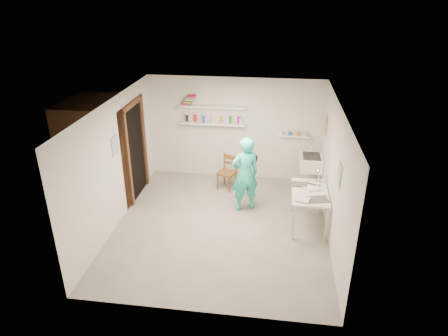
# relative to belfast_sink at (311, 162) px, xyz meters

# --- Properties ---
(floor) EXTENTS (4.00, 4.50, 0.02)m
(floor) POSITION_rel_belfast_sink_xyz_m (-1.75, -1.70, -0.71)
(floor) COLOR slate
(floor) RESTS_ON ground
(ceiling) EXTENTS (4.00, 4.50, 0.02)m
(ceiling) POSITION_rel_belfast_sink_xyz_m (-1.75, -1.70, 1.71)
(ceiling) COLOR silver
(ceiling) RESTS_ON wall_back
(wall_back) EXTENTS (4.00, 0.02, 2.40)m
(wall_back) POSITION_rel_belfast_sink_xyz_m (-1.75, 0.56, 0.50)
(wall_back) COLOR silver
(wall_back) RESTS_ON ground
(wall_front) EXTENTS (4.00, 0.02, 2.40)m
(wall_front) POSITION_rel_belfast_sink_xyz_m (-1.75, -3.96, 0.50)
(wall_front) COLOR silver
(wall_front) RESTS_ON ground
(wall_left) EXTENTS (0.02, 4.50, 2.40)m
(wall_left) POSITION_rel_belfast_sink_xyz_m (-3.76, -1.70, 0.50)
(wall_left) COLOR silver
(wall_left) RESTS_ON ground
(wall_right) EXTENTS (0.02, 4.50, 2.40)m
(wall_right) POSITION_rel_belfast_sink_xyz_m (0.26, -1.70, 0.50)
(wall_right) COLOR silver
(wall_right) RESTS_ON ground
(doorway_recess) EXTENTS (0.02, 0.90, 2.00)m
(doorway_recess) POSITION_rel_belfast_sink_xyz_m (-3.74, -0.65, 0.30)
(doorway_recess) COLOR black
(doorway_recess) RESTS_ON wall_left
(corridor_box) EXTENTS (1.40, 1.50, 2.10)m
(corridor_box) POSITION_rel_belfast_sink_xyz_m (-4.45, -0.65, 0.35)
(corridor_box) COLOR brown
(corridor_box) RESTS_ON ground
(door_lintel) EXTENTS (0.06, 1.05, 0.10)m
(door_lintel) POSITION_rel_belfast_sink_xyz_m (-3.72, -0.65, 1.35)
(door_lintel) COLOR brown
(door_lintel) RESTS_ON wall_left
(door_jamb_near) EXTENTS (0.06, 0.10, 2.00)m
(door_jamb_near) POSITION_rel_belfast_sink_xyz_m (-3.72, -1.15, 0.30)
(door_jamb_near) COLOR brown
(door_jamb_near) RESTS_ON ground
(door_jamb_far) EXTENTS (0.06, 0.10, 2.00)m
(door_jamb_far) POSITION_rel_belfast_sink_xyz_m (-3.72, -0.15, 0.30)
(door_jamb_far) COLOR brown
(door_jamb_far) RESTS_ON ground
(shelf_lower) EXTENTS (1.50, 0.22, 0.03)m
(shelf_lower) POSITION_rel_belfast_sink_xyz_m (-2.25, 0.43, 0.65)
(shelf_lower) COLOR white
(shelf_lower) RESTS_ON wall_back
(shelf_upper) EXTENTS (1.50, 0.22, 0.03)m
(shelf_upper) POSITION_rel_belfast_sink_xyz_m (-2.25, 0.43, 1.05)
(shelf_upper) COLOR white
(shelf_upper) RESTS_ON wall_back
(ledge_shelf) EXTENTS (0.70, 0.14, 0.03)m
(ledge_shelf) POSITION_rel_belfast_sink_xyz_m (-0.40, 0.47, 0.42)
(ledge_shelf) COLOR white
(ledge_shelf) RESTS_ON wall_back
(poster_left) EXTENTS (0.01, 0.28, 0.36)m
(poster_left) POSITION_rel_belfast_sink_xyz_m (-3.74, -1.65, 0.85)
(poster_left) COLOR #334C7F
(poster_left) RESTS_ON wall_left
(poster_right_a) EXTENTS (0.01, 0.34, 0.42)m
(poster_right_a) POSITION_rel_belfast_sink_xyz_m (0.24, 0.10, 0.85)
(poster_right_a) COLOR #995933
(poster_right_a) RESTS_ON wall_right
(poster_right_b) EXTENTS (0.01, 0.30, 0.38)m
(poster_right_b) POSITION_rel_belfast_sink_xyz_m (0.24, -2.25, 0.80)
(poster_right_b) COLOR #3F724C
(poster_right_b) RESTS_ON wall_right
(belfast_sink) EXTENTS (0.48, 0.60, 0.30)m
(belfast_sink) POSITION_rel_belfast_sink_xyz_m (0.00, 0.00, 0.00)
(belfast_sink) COLOR white
(belfast_sink) RESTS_ON wall_right
(man) EXTENTS (0.68, 0.58, 1.57)m
(man) POSITION_rel_belfast_sink_xyz_m (-1.37, -0.98, 0.09)
(man) COLOR #28C9B0
(man) RESTS_ON ground
(wall_clock) EXTENTS (0.27, 0.15, 0.28)m
(wall_clock) POSITION_rel_belfast_sink_xyz_m (-1.28, -0.78, 0.35)
(wall_clock) COLOR beige
(wall_clock) RESTS_ON man
(wooden_chair) EXTENTS (0.48, 0.47, 0.79)m
(wooden_chair) POSITION_rel_belfast_sink_xyz_m (-1.84, -0.14, -0.30)
(wooden_chair) COLOR brown
(wooden_chair) RESTS_ON ground
(work_table) EXTENTS (0.66, 1.10, 0.73)m
(work_table) POSITION_rel_belfast_sink_xyz_m (-0.11, -1.45, -0.33)
(work_table) COLOR silver
(work_table) RESTS_ON ground
(desk_lamp) EXTENTS (0.14, 0.14, 0.14)m
(desk_lamp) POSITION_rel_belfast_sink_xyz_m (0.07, -1.01, 0.25)
(desk_lamp) COLOR white
(desk_lamp) RESTS_ON work_table
(spray_cans) EXTENTS (1.26, 0.06, 0.17)m
(spray_cans) POSITION_rel_belfast_sink_xyz_m (-2.25, 0.43, 0.75)
(spray_cans) COLOR black
(spray_cans) RESTS_ON shelf_lower
(book_stack) EXTENTS (0.32, 0.14, 0.22)m
(book_stack) POSITION_rel_belfast_sink_xyz_m (-2.78, 0.43, 1.18)
(book_stack) COLOR red
(book_stack) RESTS_ON shelf_upper
(ledge_pots) EXTENTS (0.48, 0.07, 0.09)m
(ledge_pots) POSITION_rel_belfast_sink_xyz_m (-0.40, 0.47, 0.48)
(ledge_pots) COLOR silver
(ledge_pots) RESTS_ON ledge_shelf
(papers) EXTENTS (0.30, 0.22, 0.03)m
(papers) POSITION_rel_belfast_sink_xyz_m (-0.11, -1.45, 0.05)
(papers) COLOR silver
(papers) RESTS_ON work_table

